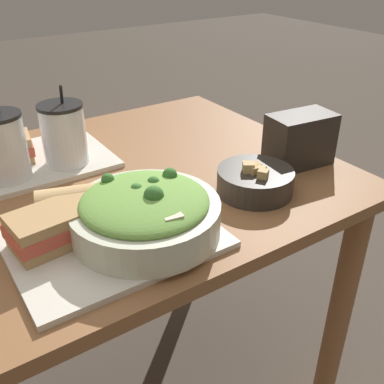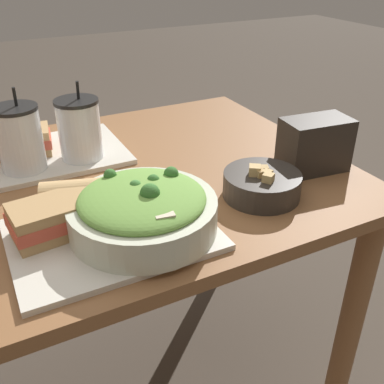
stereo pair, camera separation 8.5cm
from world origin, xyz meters
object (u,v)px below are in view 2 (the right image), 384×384
Objects in this scene: sandwich_near at (54,218)px; chip_bag at (315,145)px; baguette_near at (76,197)px; drink_cup_red at (80,131)px; baguette_far at (16,131)px; drink_cup_dark at (20,140)px; sandwich_far at (16,142)px; salad_bowl at (143,209)px; soup_bowl at (262,184)px.

sandwich_near is 0.99× the size of chip_bag.
chip_bag is at bearing -77.34° from baguette_near.
drink_cup_red is at bearing 60.22° from sandwich_near.
baguette_far is at bearing 24.47° from baguette_near.
sandwich_far is at bearing 91.69° from drink_cup_dark.
chip_bag reaches higher than salad_bowl.
salad_bowl is 0.39m from drink_cup_dark.
baguette_far is 0.76m from chip_bag.
drink_cup_red is at bearing 154.64° from chip_bag.
salad_bowl is at bearing -28.56° from sandwich_near.
sandwich_near is 0.30m from drink_cup_dark.
salad_bowl is at bearing -87.39° from drink_cup_red.
soup_bowl is at bearing -160.05° from baguette_far.
salad_bowl is 0.46m from chip_bag.
drink_cup_dark is 0.14m from drink_cup_red.
baguette_far is 0.57× the size of drink_cup_dark.
soup_bowl is 0.19m from chip_bag.
sandwich_far is 0.10m from drink_cup_dark.
soup_bowl is 0.46m from drink_cup_red.
sandwich_near is at bearing -79.03° from sandwich_far.
baguette_near is 0.84× the size of chip_bag.
baguette_far is 0.17m from drink_cup_dark.
chip_bag is at bearing -146.83° from baguette_far.
drink_cup_red is at bearing -161.21° from baguette_far.
baguette_near is at bearing 167.26° from baguette_far.
salad_bowl is 1.66× the size of soup_bowl.
sandwich_near is 0.08m from baguette_near.
chip_bag is (0.46, 0.07, 0.01)m from salad_bowl.
salad_bowl is 1.67× the size of sandwich_near.
sandwich_near is 0.85× the size of drink_cup_dark.
chip_bag is at bearing -25.52° from drink_cup_dark.
sandwich_near is 0.61m from chip_bag.
sandwich_far is 0.07m from baguette_far.
sandwich_near is 1.48× the size of baguette_far.
drink_cup_dark reaches higher than baguette_far.
soup_bowl is 1.00× the size of chip_bag.
soup_bowl is (0.28, 0.02, -0.03)m from salad_bowl.
sandwich_near is at bearing -113.51° from drink_cup_red.
sandwich_far is at bearing 109.06° from salad_bowl.
sandwich_far is 1.64× the size of baguette_far.
drink_cup_red reaches higher than sandwich_far.
drink_cup_red is 0.56m from chip_bag.
baguette_far is at bearing 128.72° from drink_cup_red.
chip_bag is (0.62, -0.38, 0.02)m from sandwich_far.
drink_cup_red reaches higher than chip_bag.
drink_cup_dark is at bearing 160.73° from chip_bag.
soup_bowl is at bearing -12.02° from sandwich_near.
baguette_near is 0.41m from baguette_far.
sandwich_near is 0.87× the size of drink_cup_red.
baguette_far is at bearing 87.38° from drink_cup_dark.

